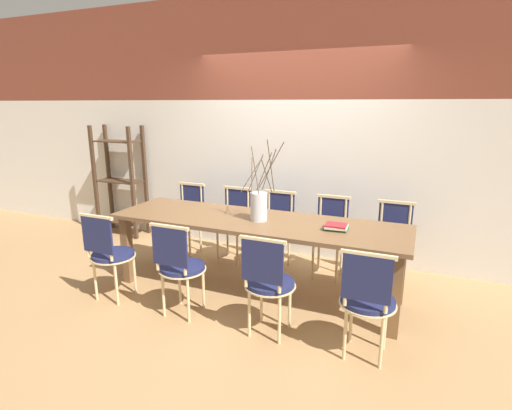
# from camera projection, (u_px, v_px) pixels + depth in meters

# --- Properties ---
(ground_plane) EXTENTS (16.00, 16.00, 0.00)m
(ground_plane) POSITION_uv_depth(u_px,v_px,m) (256.00, 291.00, 4.16)
(ground_plane) COLOR #A87F51
(wall_rear) EXTENTS (12.00, 0.06, 3.20)m
(wall_rear) POSITION_uv_depth(u_px,v_px,m) (296.00, 129.00, 4.87)
(wall_rear) COLOR silver
(wall_rear) RESTS_ON ground_plane
(dining_table) EXTENTS (2.97, 0.85, 0.78)m
(dining_table) POSITION_uv_depth(u_px,v_px,m) (256.00, 229.00, 3.99)
(dining_table) COLOR brown
(dining_table) RESTS_ON ground_plane
(chair_near_leftend) EXTENTS (0.43, 0.43, 0.90)m
(chair_near_leftend) POSITION_uv_depth(u_px,v_px,m) (109.00, 252.00, 3.88)
(chair_near_leftend) COLOR #1E234C
(chair_near_leftend) RESTS_ON ground_plane
(chair_near_left) EXTENTS (0.43, 0.43, 0.90)m
(chair_near_left) POSITION_uv_depth(u_px,v_px,m) (179.00, 264.00, 3.58)
(chair_near_left) COLOR #1E234C
(chair_near_left) RESTS_ON ground_plane
(chair_near_center) EXTENTS (0.43, 0.43, 0.90)m
(chair_near_center) POSITION_uv_depth(u_px,v_px,m) (268.00, 280.00, 3.25)
(chair_near_center) COLOR #1E234C
(chair_near_center) RESTS_ON ground_plane
(chair_near_right) EXTENTS (0.43, 0.43, 0.90)m
(chair_near_right) POSITION_uv_depth(u_px,v_px,m) (367.00, 298.00, 2.96)
(chair_near_right) COLOR #1E234C
(chair_near_right) RESTS_ON ground_plane
(chair_far_leftend) EXTENTS (0.43, 0.43, 0.90)m
(chair_far_leftend) POSITION_uv_depth(u_px,v_px,m) (187.00, 215.00, 5.14)
(chair_far_leftend) COLOR #1E234C
(chair_far_leftend) RESTS_ON ground_plane
(chair_far_left) EXTENTS (0.43, 0.43, 0.90)m
(chair_far_left) POSITION_uv_depth(u_px,v_px,m) (234.00, 221.00, 4.89)
(chair_far_left) COLOR #1E234C
(chair_far_left) RESTS_ON ground_plane
(chair_far_center) EXTENTS (0.43, 0.43, 0.90)m
(chair_far_center) POSITION_uv_depth(u_px,v_px,m) (276.00, 226.00, 4.68)
(chair_far_center) COLOR #1E234C
(chair_far_center) RESTS_ON ground_plane
(chair_far_right) EXTENTS (0.43, 0.43, 0.90)m
(chair_far_right) POSITION_uv_depth(u_px,v_px,m) (329.00, 233.00, 4.44)
(chair_far_right) COLOR #1E234C
(chair_far_right) RESTS_ON ground_plane
(chair_far_rightend) EXTENTS (0.43, 0.43, 0.90)m
(chair_far_rightend) POSITION_uv_depth(u_px,v_px,m) (393.00, 241.00, 4.19)
(chair_far_rightend) COLOR #1E234C
(chair_far_rightend) RESTS_ON ground_plane
(vase_centerpiece) EXTENTS (0.41, 0.34, 0.81)m
(vase_centerpiece) POSITION_uv_depth(u_px,v_px,m) (259.00, 205.00, 3.91)
(vase_centerpiece) COLOR silver
(vase_centerpiece) RESTS_ON dining_table
(book_stack) EXTENTS (0.22, 0.20, 0.05)m
(book_stack) POSITION_uv_depth(u_px,v_px,m) (336.00, 227.00, 3.65)
(book_stack) COLOR #1E6B4C
(book_stack) RESTS_ON dining_table
(shelving_rack) EXTENTS (0.73, 0.33, 1.60)m
(shelving_rack) POSITION_uv_depth(u_px,v_px,m) (120.00, 181.00, 5.84)
(shelving_rack) COLOR #422D1E
(shelving_rack) RESTS_ON ground_plane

